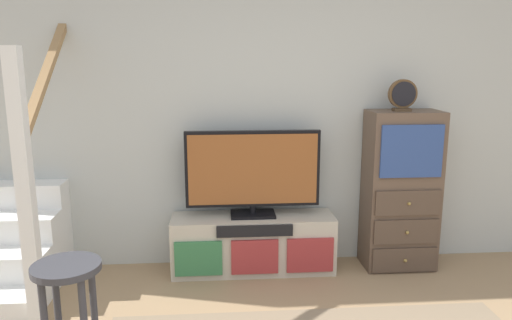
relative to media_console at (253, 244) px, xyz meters
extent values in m
cube|color=#B2B7B2|center=(0.30, 0.27, 1.12)|extent=(6.40, 0.12, 2.70)
cube|color=#BCB29E|center=(0.00, 0.01, 0.00)|extent=(1.32, 0.36, 0.47)
cube|color=#337042|center=(-0.44, -0.18, -0.04)|extent=(0.37, 0.02, 0.28)
cube|color=maroon|center=(0.00, -0.18, -0.04)|extent=(0.37, 0.02, 0.28)
cube|color=maroon|center=(0.44, -0.18, -0.04)|extent=(0.37, 0.02, 0.28)
cube|color=black|center=(0.00, -0.18, 0.18)|extent=(0.59, 0.02, 0.09)
cube|color=black|center=(0.00, 0.03, 0.25)|extent=(0.36, 0.22, 0.02)
cylinder|color=black|center=(0.00, 0.03, 0.29)|extent=(0.05, 0.05, 0.06)
cube|color=black|center=(0.00, 0.03, 0.63)|extent=(1.08, 0.05, 0.62)
cube|color=brown|center=(0.00, 0.00, 0.63)|extent=(1.03, 0.01, 0.57)
cube|color=brown|center=(1.22, 0.02, 0.42)|extent=(0.58, 0.34, 1.31)
cube|color=#4E3C2F|center=(1.22, -0.16, -0.11)|extent=(0.53, 0.02, 0.20)
sphere|color=olive|center=(1.22, -0.18, -0.11)|extent=(0.03, 0.03, 0.03)
cube|color=#4E3C2F|center=(1.22, -0.16, 0.13)|extent=(0.53, 0.02, 0.20)
sphere|color=olive|center=(1.22, -0.18, 0.13)|extent=(0.03, 0.03, 0.03)
cube|color=#4E3C2F|center=(1.22, -0.16, 0.37)|extent=(0.53, 0.02, 0.20)
sphere|color=olive|center=(1.22, -0.18, 0.37)|extent=(0.03, 0.03, 0.03)
cube|color=#2D4784|center=(1.22, -0.16, 0.79)|extent=(0.49, 0.02, 0.41)
cube|color=#4C3823|center=(1.18, 0.00, 1.09)|extent=(0.14, 0.08, 0.02)
cylinder|color=brown|center=(1.18, 0.00, 1.22)|extent=(0.23, 0.04, 0.23)
cylinder|color=black|center=(1.18, -0.03, 1.22)|extent=(0.19, 0.01, 0.19)
cube|color=white|center=(-1.95, 0.12, 0.15)|extent=(0.90, 0.26, 0.76)
cube|color=white|center=(-1.95, 0.38, 0.24)|extent=(0.90, 0.26, 0.95)
cube|color=white|center=(-1.45, -0.79, 0.67)|extent=(0.09, 0.09, 1.80)
cube|color=#9E7547|center=(-1.45, -0.14, 1.47)|extent=(0.06, 1.33, 0.99)
cylinder|color=#333338|center=(-1.03, -1.44, 0.48)|extent=(0.34, 0.34, 0.03)
camera|label=1|loc=(-0.27, -3.76, 1.50)|focal=34.18mm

